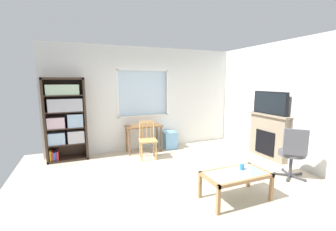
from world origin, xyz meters
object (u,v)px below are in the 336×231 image
at_px(plastic_drawer_unit, 169,140).
at_px(wooden_chair, 148,139).
at_px(tv, 270,103).
at_px(sippy_cup, 242,167).
at_px(coffee_table, 236,177).
at_px(fireplace, 268,136).
at_px(desk_under_window, 144,130).
at_px(bookshelf, 66,117).
at_px(office_chair, 293,151).

bearing_deg(plastic_drawer_unit, wooden_chair, -144.92).
height_order(tv, sippy_cup, tv).
bearing_deg(coffee_table, fireplace, 32.40).
xyz_separation_m(wooden_chair, tv, (2.71, -1.09, 0.89)).
height_order(plastic_drawer_unit, tv, tv).
bearing_deg(fireplace, plastic_drawer_unit, 139.35).
distance_m(plastic_drawer_unit, sippy_cup, 2.86).
bearing_deg(tv, fireplace, 0.00).
relative_size(desk_under_window, tv, 0.99).
height_order(bookshelf, plastic_drawer_unit, bookshelf).
height_order(coffee_table, sippy_cup, sippy_cup).
height_order(desk_under_window, office_chair, office_chair).
distance_m(wooden_chair, coffee_table, 2.47).
relative_size(bookshelf, plastic_drawer_unit, 4.14).
relative_size(wooden_chair, office_chair, 0.90).
xyz_separation_m(coffee_table, sippy_cup, (0.19, 0.08, 0.11)).
height_order(fireplace, tv, tv).
relative_size(bookshelf, coffee_table, 1.86).
distance_m(fireplace, coffee_table, 2.38).
bearing_deg(wooden_chair, sippy_cup, -68.35).
distance_m(fireplace, office_chair, 1.19).
relative_size(fireplace, coffee_table, 1.08).
distance_m(bookshelf, coffee_table, 3.95).
relative_size(fireplace, office_chair, 1.13).
height_order(wooden_chair, sippy_cup, wooden_chair).
bearing_deg(office_chair, tv, 65.47).
bearing_deg(tv, sippy_cup, -146.53).
relative_size(bookshelf, tv, 2.02).
bearing_deg(wooden_chair, tv, -21.85).
distance_m(bookshelf, fireplace, 4.86).
bearing_deg(bookshelf, tv, -20.75).
height_order(bookshelf, tv, bookshelf).
xyz_separation_m(bookshelf, fireplace, (4.52, -1.71, -0.49)).
relative_size(bookshelf, office_chair, 1.95).
bearing_deg(office_chair, sippy_cup, -175.05).
bearing_deg(office_chair, coffee_table, -172.57).
height_order(wooden_chair, plastic_drawer_unit, wooden_chair).
relative_size(desk_under_window, coffee_table, 0.92).
xyz_separation_m(fireplace, office_chair, (-0.51, -1.08, 0.01)).
xyz_separation_m(wooden_chair, office_chair, (2.22, -2.16, 0.09)).
bearing_deg(coffee_table, wooden_chair, 106.93).
bearing_deg(tv, coffee_table, -147.36).
xyz_separation_m(fireplace, coffee_table, (-2.01, -1.27, -0.17)).
relative_size(wooden_chair, fireplace, 0.80).
xyz_separation_m(bookshelf, plastic_drawer_unit, (2.60, -0.06, -0.79)).
bearing_deg(sippy_cup, plastic_drawer_unit, 92.03).
distance_m(fireplace, sippy_cup, 2.18).
relative_size(office_chair, sippy_cup, 11.11).
height_order(bookshelf, fireplace, bookshelf).
height_order(wooden_chair, coffee_table, wooden_chair).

